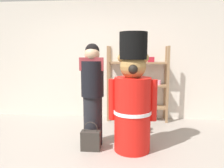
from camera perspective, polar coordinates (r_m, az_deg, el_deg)
The scene contains 6 objects.
ground_plane at distance 3.13m, azimuth -4.41°, elevation -19.84°, with size 6.40×6.40×0.00m, color #9E9389.
back_wall at distance 4.95m, azimuth -0.25°, elevation 6.23°, with size 6.40×0.12×2.60m, color silver.
merchandise_shelf at distance 4.75m, azimuth 6.57°, elevation 0.09°, with size 1.29×0.35×1.61m.
teddy_bear_guard at distance 3.26m, azimuth 5.39°, elevation -3.98°, with size 0.72×0.56×1.76m.
person_shopper at distance 3.45m, azimuth -5.09°, elevation -2.37°, with size 0.37×0.35×1.61m.
shopping_bag at distance 3.44m, azimuth -5.56°, elevation -14.34°, with size 0.29×0.16×0.44m.
Camera 1 is at (0.48, -2.72, 1.47)m, focal length 35.07 mm.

